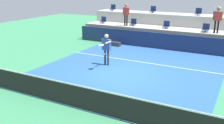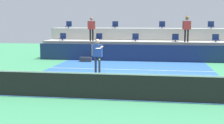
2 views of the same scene
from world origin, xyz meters
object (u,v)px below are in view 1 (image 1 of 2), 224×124
spectator_in_grey (126,13)px  equipment_bag (115,44)px  stadium_chair_upper_far_left (113,8)px  stadium_chair_upper_left (153,10)px  stadium_chair_upper_right (198,12)px  stadium_chair_lower_left (133,23)px  stadium_chair_lower_right (206,28)px  tennis_player (106,46)px  stadium_chair_lower_far_left (103,20)px  tennis_ball (105,54)px  spectator_with_hat (218,17)px  stadium_chair_lower_center (166,25)px

spectator_in_grey → equipment_bag: (-0.04, -1.62, -2.09)m
stadium_chair_upper_far_left → equipment_bag: stadium_chair_upper_far_left is taller
stadium_chair_upper_left → stadium_chair_upper_right: same height
stadium_chair_lower_left → stadium_chair_lower_right: size_ratio=1.00×
stadium_chair_upper_left → tennis_player: (0.27, -8.08, -1.24)m
stadium_chair_upper_far_left → spectator_in_grey: 3.17m
stadium_chair_lower_far_left → tennis_ball: (4.03, -6.79, -0.68)m
stadium_chair_lower_far_left → tennis_player: bearing=-58.6°
stadium_chair_lower_left → tennis_ball: stadium_chair_lower_left is taller
stadium_chair_lower_far_left → spectator_with_hat: bearing=-2.5°
stadium_chair_upper_left → spectator_with_hat: spectator_with_hat is taller
stadium_chair_lower_far_left → tennis_ball: size_ratio=7.65×
stadium_chair_lower_center → stadium_chair_lower_right: (2.72, 0.00, 0.00)m
stadium_chair_lower_far_left → spectator_with_hat: (8.67, -0.38, 0.83)m
stadium_chair_lower_far_left → stadium_chair_upper_right: bearing=14.3°
tennis_ball → tennis_player: bearing=111.1°
stadium_chair_lower_left → tennis_ball: bearing=-78.7°
stadium_chair_upper_far_left → tennis_player: size_ratio=0.30×
stadium_chair_lower_right → stadium_chair_upper_left: stadium_chair_upper_left is taller
stadium_chair_lower_center → stadium_chair_upper_far_left: stadium_chair_upper_far_left is taller
spectator_with_hat → stadium_chair_lower_center: bearing=173.6°
stadium_chair_lower_far_left → tennis_ball: bearing=-59.3°
stadium_chair_lower_center → equipment_bag: stadium_chair_lower_center is taller
stadium_chair_upper_far_left → stadium_chair_upper_left: same height
stadium_chair_lower_center → spectator_with_hat: (3.42, -0.38, 0.83)m
stadium_chair_lower_center → tennis_player: bearing=-102.7°
stadium_chair_lower_far_left → stadium_chair_lower_right: (7.97, 0.00, 0.00)m
stadium_chair_lower_left → stadium_chair_upper_right: stadium_chair_upper_right is taller
stadium_chair_lower_far_left → stadium_chair_upper_far_left: 1.99m
spectator_with_hat → equipment_bag: 7.03m
stadium_chair_lower_right → tennis_ball: bearing=-120.2°
equipment_bag → tennis_ball: bearing=-68.8°
stadium_chair_lower_left → stadium_chair_upper_far_left: bearing=146.8°
stadium_chair_upper_left → stadium_chair_upper_far_left: bearing=180.0°
stadium_chair_lower_right → stadium_chair_upper_left: bearing=157.8°
stadium_chair_lower_far_left → tennis_player: stadium_chair_lower_far_left is taller
stadium_chair_lower_far_left → tennis_player: 7.37m
stadium_chair_lower_right → stadium_chair_upper_far_left: bearing=167.4°
stadium_chair_upper_right → equipment_bag: 6.58m
stadium_chair_lower_right → spectator_with_hat: 1.15m
stadium_chair_lower_right → stadium_chair_upper_left: 4.84m
tennis_player → tennis_ball: bearing=-68.9°
spectator_in_grey → tennis_ball: (1.81, -6.41, -1.45)m
stadium_chair_upper_far_left → equipment_bag: bearing=-59.4°
tennis_player → spectator_with_hat: (4.84, 5.90, 1.23)m
spectator_with_hat → stadium_chair_upper_right: bearing=126.0°
stadium_chair_upper_left → stadium_chair_upper_right: bearing=0.0°
stadium_chair_lower_far_left → stadium_chair_lower_center: 5.25m
stadium_chair_upper_far_left → spectator_in_grey: (2.30, -2.18, -0.08)m
stadium_chair_lower_right → tennis_ball: (-3.95, -6.79, -0.68)m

